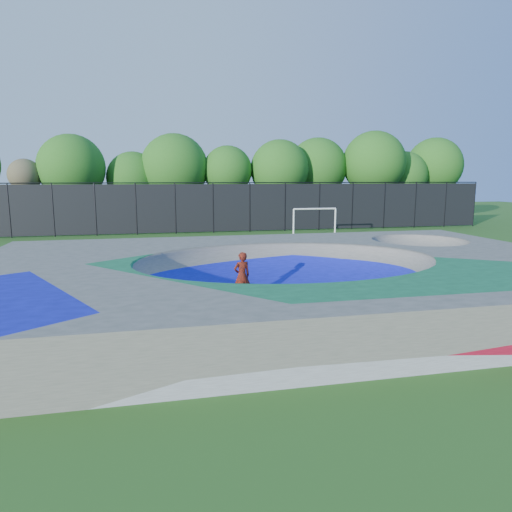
{
  "coord_description": "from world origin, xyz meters",
  "views": [
    {
      "loc": [
        -4.61,
        -15.55,
        4.34
      ],
      "look_at": [
        -0.48,
        3.0,
        1.1
      ],
      "focal_mm": 32.0,
      "sensor_mm": 36.0,
      "label": 1
    }
  ],
  "objects": [
    {
      "name": "fence",
      "position": [
        0.0,
        21.0,
        2.1
      ],
      "size": [
        48.09,
        0.09,
        4.04
      ],
      "color": "black",
      "rests_on": "ground"
    },
    {
      "name": "treeline",
      "position": [
        0.87,
        26.24,
        5.28
      ],
      "size": [
        52.7,
        7.84,
        8.79
      ],
      "color": "#453522",
      "rests_on": "ground"
    },
    {
      "name": "skate_deck",
      "position": [
        0.0,
        0.0,
        0.75
      ],
      "size": [
        22.0,
        14.0,
        1.5
      ],
      "primitive_type": "cube",
      "color": "gray",
      "rests_on": "ground"
    },
    {
      "name": "skateboard",
      "position": [
        -1.62,
        0.25,
        0.03
      ],
      "size": [
        0.8,
        0.33,
        0.05
      ],
      "primitive_type": "cube",
      "rotation": [
        0.0,
        0.0,
        0.14
      ],
      "color": "black",
      "rests_on": "ground"
    },
    {
      "name": "ground",
      "position": [
        0.0,
        0.0,
        0.0
      ],
      "size": [
        120.0,
        120.0,
        0.0
      ],
      "primitive_type": "plane",
      "color": "#265617",
      "rests_on": "ground"
    },
    {
      "name": "soccer_goal",
      "position": [
        6.84,
        16.1,
        1.53
      ],
      "size": [
        3.34,
        0.12,
        2.21
      ],
      "color": "white",
      "rests_on": "ground"
    },
    {
      "name": "skater",
      "position": [
        -1.62,
        0.25,
        0.87
      ],
      "size": [
        0.72,
        0.56,
        1.74
      ],
      "primitive_type": "imported",
      "rotation": [
        0.0,
        0.0,
        3.39
      ],
      "color": "#AA270D",
      "rests_on": "ground"
    }
  ]
}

